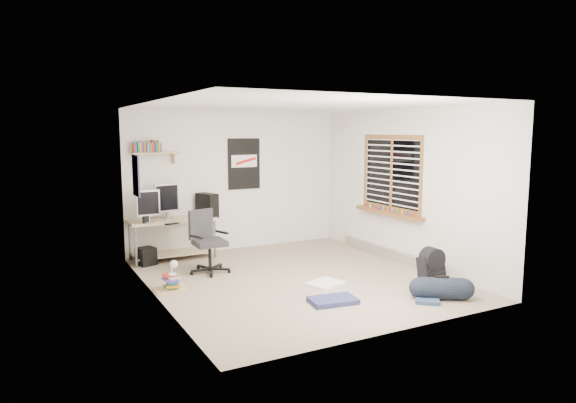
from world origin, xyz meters
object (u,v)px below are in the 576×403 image
backpack (431,272)px  duffel_bag (442,289)px  desk (173,238)px  office_chair (210,241)px  book_stack (171,279)px

backpack → duffel_bag: (-0.28, -0.48, -0.06)m
desk → backpack: bearing=-73.8°
office_chair → book_stack: 1.01m
desk → office_chair: (0.27, -1.09, 0.12)m
backpack → duffel_bag: bearing=-116.5°
desk → backpack: 4.22m
desk → duffel_bag: 4.44m
desk → duffel_bag: (2.47, -3.68, -0.22)m
duffel_bag → book_stack: bearing=177.8°
desk → backpack: (2.75, -3.20, -0.16)m
desk → duffel_bag: size_ratio=2.58×
desk → book_stack: (-0.49, -1.66, -0.21)m
backpack → desk: bearing=134.2°
office_chair → backpack: 3.27m
office_chair → backpack: size_ratio=2.17×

